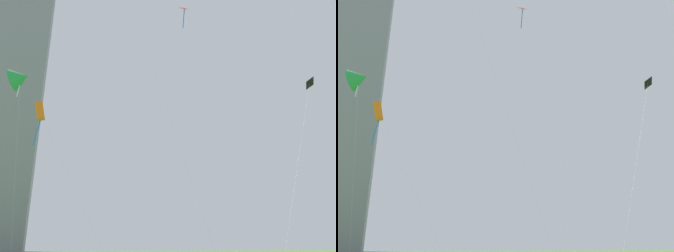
{
  "view_description": "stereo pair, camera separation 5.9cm",
  "coord_description": "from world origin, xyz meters",
  "views": [
    {
      "loc": [
        -5.53,
        -16.56,
        2.16
      ],
      "look_at": [
        1.7,
        7.98,
        10.86
      ],
      "focal_mm": 37.66,
      "sensor_mm": 36.0,
      "label": 1
    },
    {
      "loc": [
        -5.48,
        -16.57,
        2.16
      ],
      "look_at": [
        1.7,
        7.98,
        10.86
      ],
      "focal_mm": 37.66,
      "sensor_mm": 36.0,
      "label": 2
    }
  ],
  "objects": [
    {
      "name": "kite_flying_4",
      "position": [
        6.22,
        16.32,
        28.06
      ],
      "size": [
        6.75,
        10.0,
        29.31
      ],
      "color": "silver",
      "rests_on": "ground"
    },
    {
      "name": "kite_flying_6",
      "position": [
        -11.79,
        25.01,
        21.17
      ],
      "size": [
        3.34,
        4.53,
        22.76
      ],
      "color": "silver",
      "rests_on": "ground"
    },
    {
      "name": "distant_highrise_1",
      "position": [
        -28.94,
        110.31,
        53.7
      ],
      "size": [
        26.63,
        23.07,
        107.39
      ],
      "primitive_type": "cube",
      "rotation": [
        0.0,
        0.0,
        0.05
      ],
      "color": "gray",
      "rests_on": "ground"
    },
    {
      "name": "kite_flying_5",
      "position": [
        17.95,
        11.22,
        17.91
      ],
      "size": [
        9.35,
        5.48,
        18.69
      ],
      "color": "silver",
      "rests_on": "ground"
    },
    {
      "name": "distant_highrise_0",
      "position": [
        -30.78,
        135.77,
        41.79
      ],
      "size": [
        19.15,
        16.7,
        83.57
      ],
      "primitive_type": "cube",
      "rotation": [
        0.0,
        0.0,
        -0.16
      ],
      "color": "#A8A8AD",
      "rests_on": "ground"
    },
    {
      "name": "kite_flying_3",
      "position": [
        -8.83,
        21.76,
        16.01
      ],
      "size": [
        9.09,
        1.14,
        17.18
      ],
      "color": "silver",
      "rests_on": "ground"
    }
  ]
}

